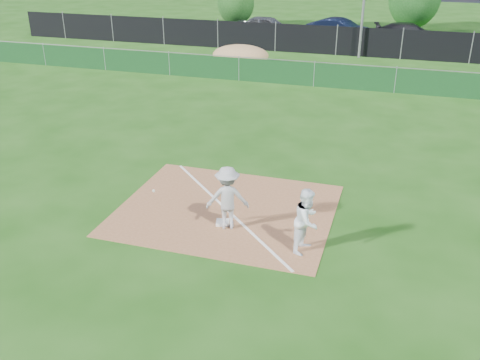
# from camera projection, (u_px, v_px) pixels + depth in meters

# --- Properties ---
(ground) EXTENTS (90.00, 90.00, 0.00)m
(ground) POSITION_uv_depth(u_px,v_px,m) (293.00, 116.00, 23.04)
(ground) COLOR #19480F
(ground) RESTS_ON ground
(infield_dirt) EXTENTS (6.00, 5.00, 0.02)m
(infield_dirt) POSITION_uv_depth(u_px,v_px,m) (226.00, 210.00, 15.25)
(infield_dirt) COLOR brown
(infield_dirt) RESTS_ON ground
(foul_line) EXTENTS (5.01, 5.01, 0.01)m
(foul_line) POSITION_uv_depth(u_px,v_px,m) (226.00, 209.00, 15.25)
(foul_line) COLOR white
(foul_line) RESTS_ON infield_dirt
(green_fence) EXTENTS (44.00, 0.05, 1.20)m
(green_fence) POSITION_uv_depth(u_px,v_px,m) (314.00, 75.00, 27.12)
(green_fence) COLOR #0F3716
(green_fence) RESTS_ON ground
(dirt_mound) EXTENTS (3.38, 2.60, 1.17)m
(dirt_mound) POSITION_uv_depth(u_px,v_px,m) (240.00, 55.00, 31.50)
(dirt_mound) COLOR #A27B4E
(dirt_mound) RESTS_ON ground
(black_fence) EXTENTS (46.00, 0.04, 1.80)m
(black_fence) POSITION_uv_depth(u_px,v_px,m) (337.00, 41.00, 33.91)
(black_fence) COLOR black
(black_fence) RESTS_ON ground
(parking_lot) EXTENTS (46.00, 9.00, 0.01)m
(parking_lot) POSITION_uv_depth(u_px,v_px,m) (345.00, 41.00, 38.62)
(parking_lot) COLOR black
(parking_lot) RESTS_ON ground
(first_base) EXTENTS (0.43, 0.43, 0.07)m
(first_base) POSITION_uv_depth(u_px,v_px,m) (223.00, 222.00, 14.48)
(first_base) COLOR white
(first_base) RESTS_ON infield_dirt
(play_at_first) EXTENTS (2.61, 0.97, 1.74)m
(play_at_first) POSITION_uv_depth(u_px,v_px,m) (227.00, 198.00, 13.97)
(play_at_first) COLOR #B6B6B8
(play_at_first) RESTS_ON infield_dirt
(runner) EXTENTS (0.80, 0.94, 1.68)m
(runner) POSITION_uv_depth(u_px,v_px,m) (307.00, 220.00, 13.00)
(runner) COLOR white
(runner) RESTS_ON ground
(car_left) EXTENTS (4.72, 2.04, 1.59)m
(car_left) POSITION_uv_depth(u_px,v_px,m) (267.00, 27.00, 39.45)
(car_left) COLOR #9C9FA3
(car_left) RESTS_ON parking_lot
(car_mid) EXTENTS (4.99, 2.82, 1.56)m
(car_mid) POSITION_uv_depth(u_px,v_px,m) (340.00, 30.00, 38.33)
(car_mid) COLOR black
(car_mid) RESTS_ON parking_lot
(car_right) EXTENTS (5.16, 2.73, 1.43)m
(car_right) POSITION_uv_depth(u_px,v_px,m) (410.00, 34.00, 37.27)
(car_right) COLOR black
(car_right) RESTS_ON parking_lot
(tree_left) EXTENTS (3.03, 3.03, 3.60)m
(tree_left) POSITION_uv_depth(u_px,v_px,m) (236.00, 3.00, 43.95)
(tree_left) COLOR #382316
(tree_left) RESTS_ON ground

